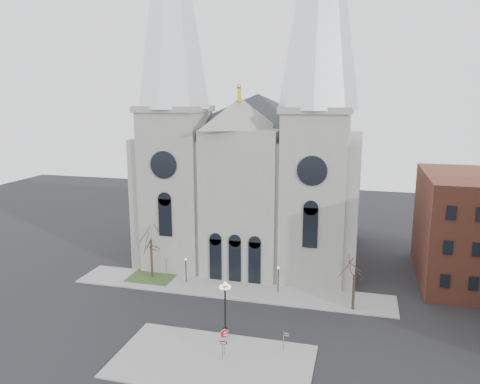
% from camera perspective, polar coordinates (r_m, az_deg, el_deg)
% --- Properties ---
extents(ground, '(160.00, 160.00, 0.00)m').
position_cam_1_polar(ground, '(50.18, -4.89, -16.57)').
color(ground, black).
rests_on(ground, ground).
extents(sidewalk_near, '(18.00, 10.00, 0.14)m').
position_cam_1_polar(sidewalk_near, '(45.19, -3.35, -19.88)').
color(sidewalk_near, gray).
rests_on(sidewalk_near, ground).
extents(sidewalk_far, '(40.00, 6.00, 0.14)m').
position_cam_1_polar(sidewalk_far, '(59.58, -1.25, -11.72)').
color(sidewalk_far, gray).
rests_on(sidewalk_far, ground).
extents(grass_patch, '(6.00, 5.00, 0.18)m').
position_cam_1_polar(grass_patch, '(64.12, -10.63, -10.16)').
color(grass_patch, '#2A4A1F').
rests_on(grass_patch, ground).
extents(cathedral, '(33.00, 26.66, 54.00)m').
position_cam_1_polar(cathedral, '(66.38, 1.54, 7.13)').
color(cathedral, gray).
rests_on(cathedral, ground).
extents(bg_building_brick, '(14.00, 18.00, 14.00)m').
position_cam_1_polar(bg_building_brick, '(67.30, 27.06, -4.02)').
color(bg_building_brick, brown).
rests_on(bg_building_brick, ground).
extents(tree_left, '(3.20, 3.20, 7.50)m').
position_cam_1_polar(tree_left, '(62.31, -10.82, -5.46)').
color(tree_left, black).
rests_on(tree_left, ground).
extents(tree_right, '(3.20, 3.20, 6.00)m').
position_cam_1_polar(tree_right, '(54.05, 13.79, -9.54)').
color(tree_right, black).
rests_on(tree_right, ground).
extents(ped_lamp_left, '(0.32, 0.32, 3.26)m').
position_cam_1_polar(ped_lamp_left, '(60.99, -6.62, -8.94)').
color(ped_lamp_left, black).
rests_on(ped_lamp_left, sidewalk_far).
extents(ped_lamp_right, '(0.32, 0.32, 3.26)m').
position_cam_1_polar(ped_lamp_right, '(57.91, 4.68, -10.04)').
color(ped_lamp_right, black).
rests_on(ped_lamp_right, sidewalk_far).
extents(stop_sign, '(0.85, 0.38, 2.54)m').
position_cam_1_polar(stop_sign, '(45.11, -1.95, -17.17)').
color(stop_sign, slate).
rests_on(stop_sign, sidewalk_near).
extents(globe_lamp, '(1.56, 1.56, 5.79)m').
position_cam_1_polar(globe_lamp, '(47.26, -1.82, -13.28)').
color(globe_lamp, black).
rests_on(globe_lamp, sidewalk_near).
extents(one_way_sign, '(0.82, 0.18, 1.89)m').
position_cam_1_polar(one_way_sign, '(44.61, -2.16, -18.27)').
color(one_way_sign, slate).
rests_on(one_way_sign, sidewalk_near).
extents(street_name_sign, '(0.62, 0.17, 1.97)m').
position_cam_1_polar(street_name_sign, '(46.10, 5.45, -17.43)').
color(street_name_sign, slate).
rests_on(street_name_sign, sidewalk_near).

